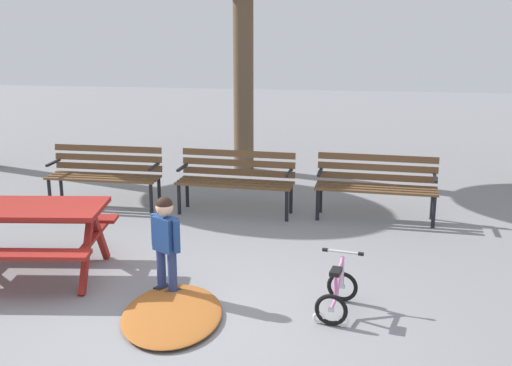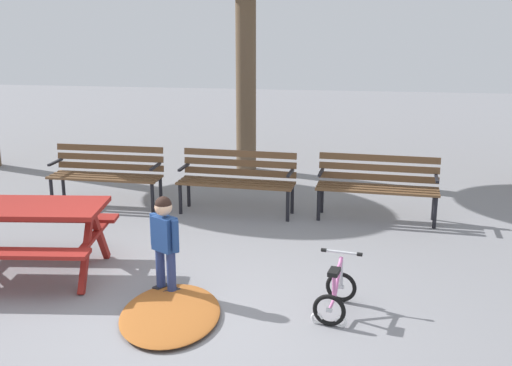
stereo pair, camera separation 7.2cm
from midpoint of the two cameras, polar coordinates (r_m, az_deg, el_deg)
name	(u,v)px [view 1 (the left image)]	position (r m, az deg, el deg)	size (l,w,h in m)	color
ground	(176,322)	(5.86, -7.54, -12.35)	(36.00, 36.00, 0.00)	gray
picnic_table	(17,222)	(7.04, -21.00, -3.28)	(1.95, 1.55, 0.79)	maroon
park_bench_far_left	(105,171)	(9.28, -13.62, 1.06)	(1.61, 0.49, 0.85)	brown
park_bench_left	(236,177)	(8.71, -2.03, 0.58)	(1.63, 0.56, 0.85)	brown
park_bench_right	(376,182)	(8.60, 10.54, 0.12)	(1.63, 0.56, 0.85)	brown
child_standing	(166,238)	(6.20, -8.47, -4.94)	(0.33, 0.27, 1.00)	navy
kids_bicycle	(337,293)	(5.94, 6.96, -9.80)	(0.44, 0.60, 0.54)	black
leaf_pile	(172,314)	(5.94, -7.91, -11.61)	(1.30, 0.91, 0.07)	#9E5623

